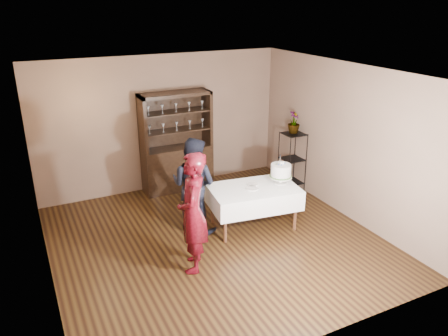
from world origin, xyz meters
The scene contains 14 objects.
floor centered at (0.00, 0.00, 0.00)m, with size 5.00×5.00×0.00m, color black.
ceiling centered at (0.00, 0.00, 2.70)m, with size 5.00×5.00×0.00m, color white.
back_wall centered at (0.00, 2.50, 1.35)m, with size 5.00×0.02×2.70m, color brown.
wall_left centered at (-2.50, 0.00, 1.35)m, with size 0.02×5.00×2.70m, color brown.
wall_right centered at (2.50, 0.00, 1.35)m, with size 0.02×5.00×2.70m, color brown.
china_hutch centered at (0.20, 2.25, 0.66)m, with size 1.40×0.48×2.00m.
plant_etagere centered at (2.28, 1.20, 0.65)m, with size 0.42×0.42×1.20m.
cake_table centered at (0.78, 0.15, 0.56)m, with size 1.57×1.09×0.73m.
woman centered at (-0.60, -0.54, 0.89)m, with size 0.65×0.42×1.77m, color #36040D.
man centered at (-0.16, 0.51, 0.81)m, with size 0.79×0.62×1.63m, color black.
cake centered at (1.28, 0.11, 0.94)m, with size 0.40×0.40×0.53m.
plate_near centered at (0.73, 0.12, 0.74)m, with size 0.22×0.22×0.01m, color white.
plate_far centered at (0.83, 0.26, 0.74)m, with size 0.19×0.19×0.01m, color white.
potted_plant centered at (2.30, 1.24, 1.40)m, with size 0.24×0.24×0.43m, color #487136.
Camera 1 is at (-2.61, -5.61, 3.68)m, focal length 35.00 mm.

